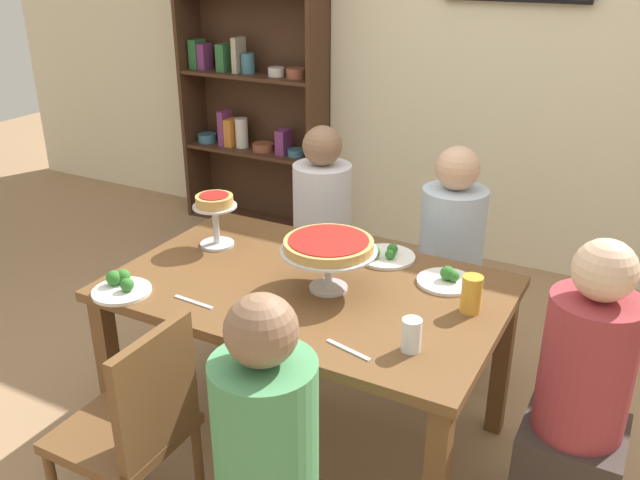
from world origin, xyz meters
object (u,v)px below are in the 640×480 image
object	(u,v)px
diner_head_east	(577,418)
cutlery_fork_near	(348,350)
deep_dish_pizza_stand	(328,249)
beer_glass_amber_tall	(472,294)
bookshelf	(253,71)
diner_far_right	(448,280)
salad_plate_spare	(447,280)
salad_plate_far_diner	(121,286)
personal_pizza_stand	(215,209)
cutlery_fork_far	(316,245)
diner_far_left	(322,248)
chair_near_left	(136,426)
dining_table	(308,304)
water_glass_clear_near	(411,335)
cutlery_knife_near	(194,302)

from	to	relation	value
diner_head_east	cutlery_fork_near	distance (m)	0.82
deep_dish_pizza_stand	beer_glass_amber_tall	xyz separation A→B (m)	(0.54, 0.10, -0.10)
bookshelf	cutlery_fork_near	size ratio (longest dim) A/B	12.29
diner_far_right	salad_plate_spare	xyz separation A→B (m)	(0.14, -0.51, 0.27)
beer_glass_amber_tall	salad_plate_far_diner	bearing A→B (deg)	-158.59
personal_pizza_stand	cutlery_fork_far	size ratio (longest dim) A/B	1.32
deep_dish_pizza_stand	cutlery_fork_near	world-z (taller)	deep_dish_pizza_stand
personal_pizza_stand	cutlery_fork_far	bearing A→B (deg)	28.01
diner_far_left	cutlery_fork_far	size ratio (longest dim) A/B	6.39
bookshelf	personal_pizza_stand	world-z (taller)	bookshelf
diner_far_right	salad_plate_far_diner	xyz separation A→B (m)	(-0.94, -1.16, 0.27)
chair_near_left	cutlery_fork_near	distance (m)	0.76
cutlery_fork_near	deep_dish_pizza_stand	bearing A→B (deg)	140.29
dining_table	salad_plate_spare	world-z (taller)	salad_plate_spare
chair_near_left	bookshelf	bearing A→B (deg)	25.53
cutlery_fork_near	cutlery_fork_far	world-z (taller)	same
diner_head_east	personal_pizza_stand	bearing A→B (deg)	-5.34
chair_near_left	beer_glass_amber_tall	xyz separation A→B (m)	(0.87, 0.84, 0.32)
diner_far_left	salad_plate_spare	distance (m)	1.04
bookshelf	salad_plate_spare	xyz separation A→B (m)	(2.05, -1.76, -0.38)
dining_table	water_glass_clear_near	xyz separation A→B (m)	(0.53, -0.25, 0.15)
bookshelf	diner_head_east	distance (m)	3.38
diner_far_right	beer_glass_amber_tall	bearing A→B (deg)	22.85
dining_table	diner_far_left	world-z (taller)	diner_far_left
bookshelf	diner_head_east	size ratio (longest dim) A/B	1.92
diner_head_east	salad_plate_far_diner	bearing A→B (deg)	12.91
salad_plate_far_diner	water_glass_clear_near	distance (m)	1.14
cutlery_knife_near	salad_plate_spare	bearing A→B (deg)	41.02
diner_far_right	salad_plate_far_diner	bearing A→B (deg)	-38.98
diner_far_left	cutlery_fork_far	xyz separation A→B (m)	(0.22, -0.47, 0.25)
cutlery_knife_near	cutlery_fork_far	xyz separation A→B (m)	(0.15, 0.68, 0.00)
deep_dish_pizza_stand	cutlery_knife_near	bearing A→B (deg)	-140.12
salad_plate_far_diner	cutlery_fork_far	world-z (taller)	salad_plate_far_diner
personal_pizza_stand	chair_near_left	bearing A→B (deg)	-71.92
diner_far_right	cutlery_fork_far	bearing A→B (deg)	-48.62
personal_pizza_stand	salad_plate_spare	bearing A→B (deg)	7.06
diner_head_east	chair_near_left	world-z (taller)	diner_head_east
dining_table	beer_glass_amber_tall	bearing A→B (deg)	8.20
diner_head_east	deep_dish_pizza_stand	world-z (taller)	diner_head_east
dining_table	diner_far_left	xyz separation A→B (m)	(-0.37, 0.81, -0.16)
personal_pizza_stand	deep_dish_pizza_stand	bearing A→B (deg)	-12.68
dining_table	deep_dish_pizza_stand	world-z (taller)	deep_dish_pizza_stand
water_glass_clear_near	cutlery_knife_near	size ratio (longest dim) A/B	0.64
beer_glass_amber_tall	cutlery_fork_near	world-z (taller)	beer_glass_amber_tall
beer_glass_amber_tall	dining_table	bearing A→B (deg)	-171.80
bookshelf	salad_plate_far_diner	world-z (taller)	bookshelf
bookshelf	water_glass_clear_near	size ratio (longest dim) A/B	19.17
beer_glass_amber_tall	diner_head_east	bearing A→B (deg)	-13.48
diner_far_left	water_glass_clear_near	world-z (taller)	diner_far_left
bookshelf	beer_glass_amber_tall	bearing A→B (deg)	-41.30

